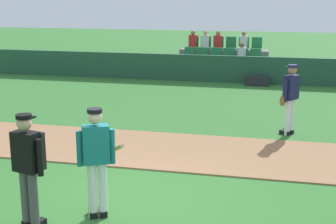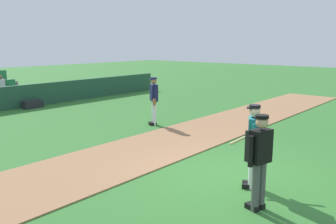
% 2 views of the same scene
% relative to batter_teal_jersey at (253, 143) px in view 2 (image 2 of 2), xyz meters
% --- Properties ---
extents(ground_plane, '(80.00, 80.00, 0.00)m').
position_rel_batter_teal_jersey_xyz_m(ground_plane, '(0.24, 0.61, -0.97)').
color(ground_plane, '#33702D').
extents(infield_dirt_path, '(28.00, 2.65, 0.03)m').
position_rel_batter_teal_jersey_xyz_m(infield_dirt_path, '(0.24, 3.51, -0.95)').
color(infield_dirt_path, '#9E704C').
rests_on(infield_dirt_path, ground).
extents(batter_teal_jersey, '(0.74, 0.70, 1.76)m').
position_rel_batter_teal_jersey_xyz_m(batter_teal_jersey, '(0.00, 0.00, 0.00)').
color(batter_teal_jersey, white).
rests_on(batter_teal_jersey, ground).
extents(umpire_home_plate, '(0.57, 0.37, 1.76)m').
position_rel_batter_teal_jersey_xyz_m(umpire_home_plate, '(-0.85, -0.56, 0.03)').
color(umpire_home_plate, '#4C4C4C').
rests_on(umpire_home_plate, ground).
extents(runner_navy_jersey, '(0.50, 0.57, 1.76)m').
position_rel_batter_teal_jersey_xyz_m(runner_navy_jersey, '(2.94, 5.49, -0.01)').
color(runner_navy_jersey, white).
rests_on(runner_navy_jersey, ground).
extents(equipment_bag, '(0.90, 0.36, 0.36)m').
position_rel_batter_teal_jersey_xyz_m(equipment_bag, '(1.82, 12.13, -0.79)').
color(equipment_bag, '#232328').
rests_on(equipment_bag, ground).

